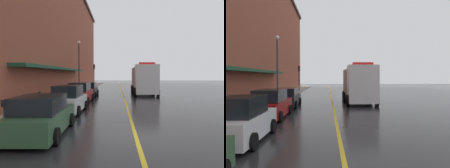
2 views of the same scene
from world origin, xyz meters
The scene contains 10 objects.
ground_plane centered at (0.00, 25.00, 0.00)m, with size 112.00×112.00×0.00m, color #232326.
sidewalk_left centered at (-6.20, 25.00, 0.07)m, with size 2.40×70.00×0.15m, color #9E9B93.
lane_center_stripe centered at (0.00, 25.00, 0.00)m, with size 0.16×70.00×0.01m, color gold.
parked_car_1 centered at (-3.90, 5.86, 0.83)m, with size 2.04×4.20×1.79m.
parked_car_2 centered at (-3.99, 11.08, 0.83)m, with size 2.04×4.71×1.79m.
parked_car_3 centered at (-3.99, 16.79, 0.76)m, with size 2.06×4.54×1.61m.
box_truck centered at (2.59, 19.35, 1.82)m, with size 2.88×7.61×3.83m.
parking_meter_1 centered at (-5.35, 10.65, 1.06)m, with size 0.14×0.18×1.33m.
street_lamp_left centered at (-5.95, 22.19, 4.40)m, with size 0.44×0.44×6.94m.
traffic_light_near centered at (-5.29, 36.30, 3.16)m, with size 0.38×0.36×4.30m.
Camera 2 is at (-0.50, -3.44, 2.56)m, focal length 37.15 mm.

